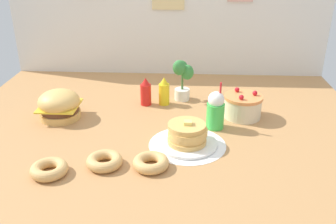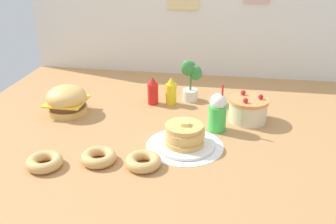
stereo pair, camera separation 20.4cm
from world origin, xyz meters
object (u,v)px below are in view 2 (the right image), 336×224
Objects in this scene: cream_soda_cup at (217,112)px; mustard_bottle at (171,92)px; pancake_stack at (185,137)px; donut_vanilla at (143,161)px; layer_cake at (248,109)px; donut_chocolate at (99,157)px; burger at (67,100)px; ketchup_bottle at (153,91)px; potted_plant at (191,79)px; donut_pink_glaze at (45,162)px.

mustard_bottle is at bearing 134.14° from cream_soda_cup.
pancake_stack is 0.28m from donut_vanilla.
layer_cake is 1.34× the size of donut_chocolate.
burger is at bearing 175.10° from cream_soda_cup.
pancake_stack is at bearing 29.35° from donut_chocolate.
potted_plant reaches higher than ketchup_bottle.
cream_soda_cup is 0.56m from donut_vanilla.
donut_vanilla is at bearing 10.01° from donut_pink_glaze.
donut_pink_glaze is at bearing -113.43° from ketchup_bottle.
donut_vanilla is at bearing -126.97° from cream_soda_cup.
donut_pink_glaze is at bearing -145.17° from layer_cake.
pancake_stack is at bearing -73.77° from mustard_bottle.
donut_vanilla is at bearing -40.59° from burger.
donut_vanilla is (0.47, 0.08, 0.00)m from donut_pink_glaze.
mustard_bottle is 0.46m from cream_soda_cup.
mustard_bottle is (-0.16, 0.54, 0.03)m from pancake_stack.
burger is 1.43× the size of donut_pink_glaze.
mustard_bottle is at bearing 160.96° from layer_cake.
pancake_stack is 0.57m from mustard_bottle.
cream_soda_cup is (-0.18, -0.16, 0.04)m from layer_cake.
potted_plant is at bearing 23.03° from ketchup_bottle.
pancake_stack is 0.71m from donut_pink_glaze.
ketchup_bottle reaches higher than donut_pink_glaze.
donut_vanilla is (-0.51, -0.60, -0.04)m from layer_cake.
layer_cake reaches higher than donut_pink_glaze.
cream_soda_cup reaches higher than mustard_bottle.
burger is 1.12m from layer_cake.
donut_chocolate is (-0.40, -0.22, -0.03)m from pancake_stack.
mustard_bottle is at bearing 72.63° from donut_chocolate.
donut_chocolate is (-0.24, -0.77, -0.06)m from mustard_bottle.
burger is 0.67m from mustard_bottle.
donut_vanilla is (-0.33, -0.44, -0.08)m from cream_soda_cup.
ketchup_bottle is at bearing -173.38° from mustard_bottle.
layer_cake is (0.34, 0.37, 0.02)m from pancake_stack.
cream_soda_cup is (0.44, -0.31, 0.02)m from ketchup_bottle.
cream_soda_cup reaches higher than donut_vanilla.
burger is 1.33× the size of mustard_bottle.
donut_pink_glaze is 1.00× the size of donut_chocolate.
burger is 0.81m from potted_plant.
mustard_bottle reaches higher than burger.
potted_plant is at bearing 67.24° from donut_chocolate.
ketchup_bottle reaches higher than donut_chocolate.
cream_soda_cup is at bearing -45.86° from mustard_bottle.
ketchup_bottle is 0.54m from cream_soda_cup.
donut_pink_glaze is at bearing -160.84° from donut_chocolate.
donut_pink_glaze is (0.14, -0.60, -0.06)m from burger.
donut_vanilla is 0.87m from potted_plant.
pancake_stack is 1.36× the size of layer_cake.
ketchup_bottle reaches higher than layer_cake.
potted_plant reaches higher than donut_chocolate.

